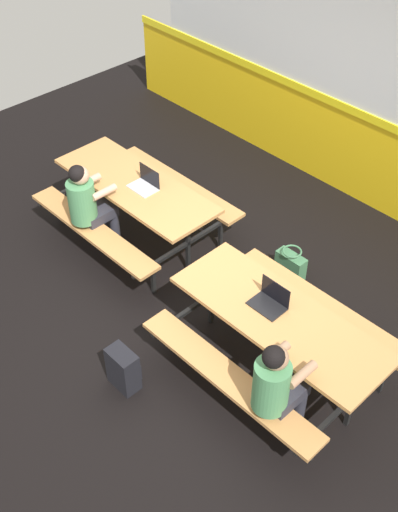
# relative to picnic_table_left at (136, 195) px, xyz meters

# --- Properties ---
(ground_plane) EXTENTS (10.00, 10.00, 0.02)m
(ground_plane) POSITION_rel_picnic_table_left_xyz_m (1.22, -0.19, -0.59)
(ground_plane) COLOR black
(accent_backdrop) EXTENTS (8.00, 0.14, 2.60)m
(accent_backdrop) POSITION_rel_picnic_table_left_xyz_m (1.22, 2.52, 0.67)
(accent_backdrop) COLOR yellow
(accent_backdrop) RESTS_ON ground
(picnic_table_left) EXTENTS (2.07, 1.57, 0.74)m
(picnic_table_left) POSITION_rel_picnic_table_left_xyz_m (0.00, 0.00, 0.00)
(picnic_table_left) COLOR tan
(picnic_table_left) RESTS_ON ground
(picnic_table_right) EXTENTS (2.07, 1.57, 0.74)m
(picnic_table_right) POSITION_rel_picnic_table_left_xyz_m (2.44, -0.35, 0.00)
(picnic_table_right) COLOR tan
(picnic_table_right) RESTS_ON ground
(student_nearer) EXTENTS (0.36, 0.53, 1.21)m
(student_nearer) POSITION_rel_picnic_table_left_xyz_m (-0.12, -0.56, 0.13)
(student_nearer) COLOR #2D2D38
(student_nearer) RESTS_ON ground
(student_further) EXTENTS (0.36, 0.53, 1.21)m
(student_further) POSITION_rel_picnic_table_left_xyz_m (2.90, -0.91, 0.13)
(student_further) COLOR #2D2D38
(student_further) RESTS_ON ground
(laptop_silver) EXTENTS (0.32, 0.22, 0.22)m
(laptop_silver) POSITION_rel_picnic_table_left_xyz_m (0.13, 0.04, 0.21)
(laptop_silver) COLOR silver
(laptop_silver) RESTS_ON picnic_table_left
(laptop_dark) EXTENTS (0.32, 0.22, 0.22)m
(laptop_dark) POSITION_rel_picnic_table_left_xyz_m (2.29, -0.32, 0.21)
(laptop_dark) COLOR black
(laptop_dark) RESTS_ON picnic_table_right
(backpack_dark) EXTENTS (0.30, 0.22, 0.44)m
(backpack_dark) POSITION_rel_picnic_table_left_xyz_m (1.60, -1.49, -0.36)
(backpack_dark) COLOR black
(backpack_dark) RESTS_ON ground
(tote_bag_bright) EXTENTS (0.34, 0.21, 0.43)m
(tote_bag_bright) POSITION_rel_picnic_table_left_xyz_m (1.74, 0.69, -0.39)
(tote_bag_bright) COLOR #3F724C
(tote_bag_bright) RESTS_ON ground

